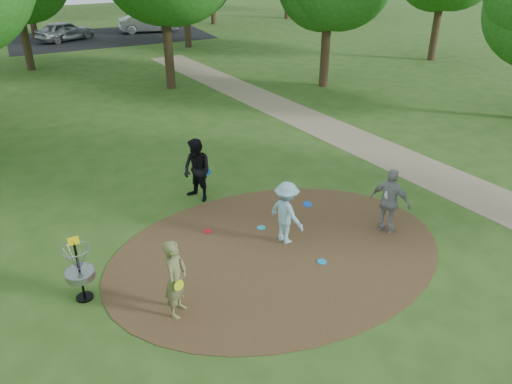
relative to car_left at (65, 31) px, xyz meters
name	(u,v)px	position (x,y,z in m)	size (l,w,h in m)	color
ground	(277,253)	(1.12, -29.88, -0.68)	(100.00, 100.00, 0.00)	#2D5119
dirt_clearing	(277,252)	(1.12, -29.88, -0.67)	(8.40, 8.40, 0.02)	#47301C
footpath	(425,171)	(7.62, -27.88, -0.68)	(2.00, 40.00, 0.01)	#8C7A5B
parking_lot	(110,37)	(3.12, 0.12, -0.68)	(14.00, 8.00, 0.01)	black
player_observer_with_disc	(176,279)	(-1.72, -30.90, 0.18)	(0.72, 0.75, 1.73)	olive
player_throwing_with_disc	(286,213)	(1.54, -29.52, 0.13)	(1.11, 1.18, 1.64)	#96D0E0
player_walking_with_disc	(197,170)	(0.34, -26.47, 0.24)	(1.01, 1.11, 1.85)	black
player_waiting_with_disc	(390,202)	(4.11, -30.27, 0.20)	(0.89, 1.12, 1.78)	gray
disc_ground_cyan	(261,228)	(1.25, -28.73, -0.66)	(0.22, 0.22, 0.02)	#18B6C5
disc_ground_blue	(322,262)	(1.87, -30.72, -0.66)	(0.22, 0.22, 0.02)	#0D96E6
disc_ground_red	(208,231)	(-0.08, -28.27, -0.66)	(0.22, 0.22, 0.02)	red
car_left	(65,31)	(0.00, 0.00, 0.00)	(1.62, 4.02, 1.37)	#9FA1A6
car_right	(148,23)	(6.16, 0.62, 0.04)	(1.52, 4.37, 1.44)	#9A9AA1
disc_golf_basket	(78,264)	(-3.38, -29.58, 0.19)	(0.63, 0.63, 1.54)	black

